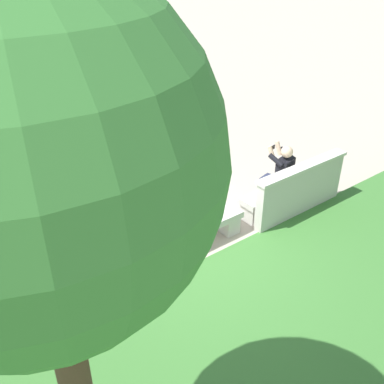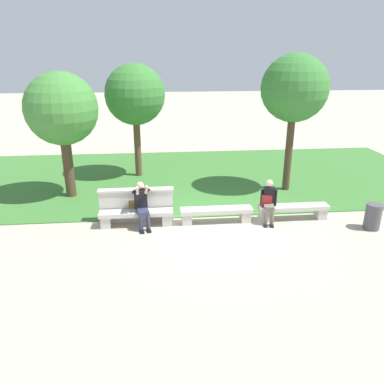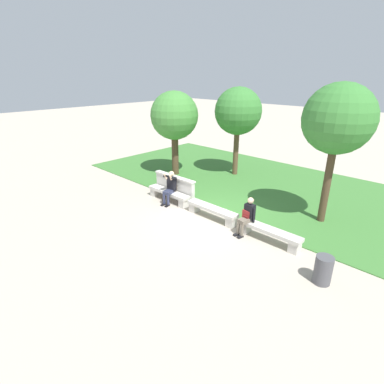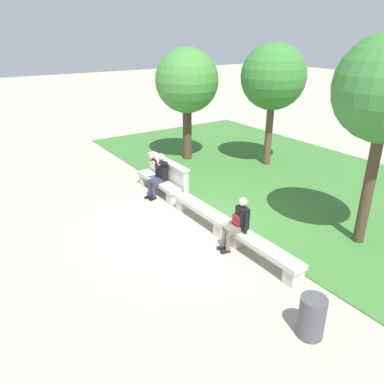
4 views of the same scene
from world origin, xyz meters
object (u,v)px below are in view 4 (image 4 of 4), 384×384
Objects in this scene: person_photographer at (159,173)px; trash_bin at (312,317)px; bench_near at (202,211)px; person_distant at (238,222)px; backpack at (239,222)px; tree_right_background at (187,82)px; bench_main at (159,184)px; bench_mid at (263,250)px; tree_behind_wall at (273,78)px.

person_photographer reaches higher than trash_bin.
bench_near is 4.41m from trash_bin.
person_distant is 1.68× the size of trash_bin.
backpack reaches higher than trash_bin.
backpack is at bearing 1.34° from person_photographer.
backpack is 0.10× the size of tree_right_background.
bench_near is 2.20m from person_photographer.
person_photographer reaches higher than bench_main.
person_photographer reaches higher than bench_mid.
tree_behind_wall is (-3.91, 4.73, 2.57)m from backpack.
tree_behind_wall is (-0.28, 4.81, 2.46)m from person_photographer.
bench_main is at bearing 180.00° from bench_near.
trash_bin is (2.85, -0.85, -0.25)m from backpack.
person_distant is 7.16m from tree_right_background.
tree_right_background is at bearing 159.04° from trash_bin.
bench_mid is at bearing -0.67° from backpack.
bench_main is 4.92× the size of backpack.
bench_main is 3.88m from person_distant.
bench_mid is 0.87m from person_distant.
tree_right_background is 5.59× the size of trash_bin.
bench_near is at bearing 177.57° from person_distant.
bench_mid is 0.48× the size of tree_behind_wall.
person_photographer is (-2.15, -0.08, 0.43)m from bench_near.
backpack is (-0.05, 0.07, -0.05)m from person_distant.
bench_main is at bearing -88.69° from tree_behind_wall.
bench_mid is (2.32, 0.00, 0.00)m from bench_near.
tree_right_background reaches higher than bench_main.
bench_main is at bearing 172.78° from trash_bin.
tree_behind_wall reaches higher than bench_near.
tree_right_background is at bearing 132.18° from bench_main.
backpack is at bearing 163.35° from trash_bin.
bench_mid is 7.95m from tree_right_background.
trash_bin is (2.80, -0.78, -0.30)m from person_distant.
bench_mid is 7.31m from tree_behind_wall.
bench_mid is 1.60× the size of person_photographer.
backpack is at bearing -22.87° from tree_right_background.
backpack is (1.48, 0.01, 0.32)m from bench_near.
tree_right_background is at bearing 156.72° from person_distant.
trash_bin is (6.48, -0.77, -0.36)m from person_photographer.
trash_bin is (9.02, -3.46, -2.60)m from tree_right_background.
person_distant reaches higher than trash_bin.
bench_mid is at bearing 0.00° from bench_near.
tree_behind_wall is 5.83× the size of trash_bin.
tree_behind_wall is at bearing 93.33° from person_photographer.
tree_right_background is at bearing 159.57° from bench_mid.
bench_near is 6.00m from tree_right_background.
person_photographer reaches higher than bench_near.
person_photographer is 4.33m from tree_right_background.
person_distant is 0.10m from backpack.
tree_right_background reaches higher than bench_mid.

